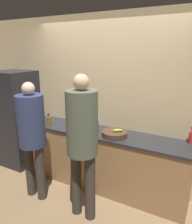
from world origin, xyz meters
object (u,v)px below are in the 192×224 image
at_px(refrigerator, 17,119).
at_px(bottle_amber, 49,121).
at_px(fruit_bowl, 115,134).
at_px(bottle_red, 192,137).
at_px(cup_blue, 74,124).
at_px(person_center, 82,135).
at_px(bottle_dark, 96,126).
at_px(person_left, 32,131).
at_px(utensil_crock, 81,119).

distance_m(refrigerator, bottle_amber, 0.86).
xyz_separation_m(fruit_bowl, bottle_red, (0.97, 0.26, 0.05)).
bearing_deg(cup_blue, person_center, -49.79).
relative_size(fruit_bowl, bottle_red, 1.56).
relative_size(bottle_dark, cup_blue, 2.86).
bearing_deg(cup_blue, bottle_red, 6.80).
xyz_separation_m(person_left, person_center, (0.81, -0.00, 0.09)).
distance_m(person_left, bottle_red, 2.12).
distance_m(person_center, fruit_bowl, 0.66).
relative_size(refrigerator, bottle_red, 7.57).
relative_size(bottle_amber, bottle_dark, 0.78).
bearing_deg(person_center, utensil_crock, 122.87).
bearing_deg(person_center, bottle_dark, 104.48).
distance_m(bottle_red, cup_blue, 1.70).
relative_size(refrigerator, fruit_bowl, 4.85).
bearing_deg(bottle_dark, cup_blue, 175.67).
bearing_deg(bottle_red, fruit_bowl, -165.09).
distance_m(fruit_bowl, utensil_crock, 0.75).
distance_m(person_center, bottle_dark, 0.67).
relative_size(person_left, fruit_bowl, 4.73).
height_order(person_left, cup_blue, person_left).
distance_m(person_center, bottle_amber, 1.11).
xyz_separation_m(utensil_crock, bottle_red, (1.68, 0.01, 0.02)).
height_order(utensil_crock, cup_blue, utensil_crock).
relative_size(refrigerator, bottle_amber, 8.78).
height_order(fruit_bowl, bottle_dark, bottle_dark).
relative_size(person_left, utensil_crock, 6.60).
height_order(utensil_crock, bottle_red, utensil_crock).
bearing_deg(utensil_crock, cup_blue, -92.28).
bearing_deg(bottle_amber, person_left, -73.50).
distance_m(person_left, bottle_dark, 0.91).
distance_m(person_left, bottle_amber, 0.56).
bearing_deg(cup_blue, fruit_bowl, -4.59).
relative_size(bottle_amber, bottle_red, 0.86).
height_order(utensil_crock, bottle_dark, utensil_crock).
bearing_deg(refrigerator, person_left, -32.48).
distance_m(utensil_crock, bottle_amber, 0.53).
height_order(bottle_red, bottle_dark, bottle_dark).
relative_size(fruit_bowl, cup_blue, 4.05).
xyz_separation_m(bottle_amber, cup_blue, (0.40, 0.14, -0.03)).
bearing_deg(refrigerator, utensil_crock, 10.50).
height_order(refrigerator, fruit_bowl, refrigerator).
distance_m(person_left, fruit_bowl, 1.14).
height_order(fruit_bowl, cup_blue, fruit_bowl).
bearing_deg(bottle_red, person_center, -141.94).
height_order(fruit_bowl, bottle_amber, bottle_amber).
height_order(refrigerator, cup_blue, refrigerator).
bearing_deg(utensil_crock, bottle_dark, -29.75).
bearing_deg(bottle_red, cup_blue, -173.20).
xyz_separation_m(person_center, bottle_amber, (-0.97, 0.53, -0.13)).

